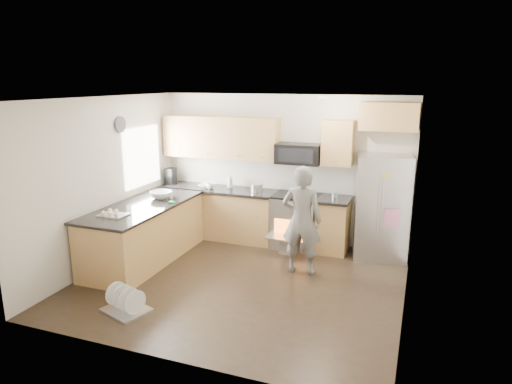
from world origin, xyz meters
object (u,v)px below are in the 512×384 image
at_px(person, 302,220).
at_px(dish_rack, 126,305).
at_px(stove_range, 296,209).
at_px(refrigerator, 382,207).

xyz_separation_m(person, dish_rack, (-1.75, -1.94, -0.73)).
xyz_separation_m(stove_range, dish_rack, (-1.37, -2.98, -0.59)).
bearing_deg(dish_rack, refrigerator, 46.93).
distance_m(stove_range, dish_rack, 3.34).
height_order(person, dish_rack, person).
relative_size(stove_range, refrigerator, 1.06).
distance_m(refrigerator, dish_rack, 4.16).
distance_m(stove_range, refrigerator, 1.43).
bearing_deg(stove_range, refrigerator, 0.30).
relative_size(stove_range, dish_rack, 2.71).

